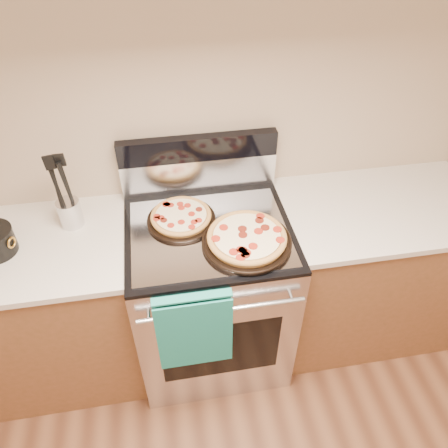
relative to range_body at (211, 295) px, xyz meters
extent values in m
plane|color=tan|center=(0.00, 0.35, 0.90)|extent=(4.00, 0.00, 4.00)
cube|color=#B7B7BC|center=(0.00, 0.00, 0.00)|extent=(0.76, 0.68, 0.90)
cube|color=black|center=(0.00, -0.34, 0.00)|extent=(0.56, 0.01, 0.40)
cube|color=black|center=(0.00, 0.00, 0.46)|extent=(0.76, 0.68, 0.02)
cube|color=silver|center=(0.00, 0.31, 0.56)|extent=(0.76, 0.06, 0.18)
cube|color=black|center=(0.00, 0.31, 0.71)|extent=(0.76, 0.06, 0.12)
cylinder|color=silver|center=(0.00, -0.38, 0.35)|extent=(0.70, 0.03, 0.03)
cube|color=gray|center=(0.00, -0.03, 0.47)|extent=(0.70, 0.55, 0.01)
cube|color=brown|center=(-0.88, 0.03, -0.01)|extent=(1.00, 0.62, 0.88)
cube|color=beige|center=(-0.88, 0.03, 0.45)|extent=(1.02, 0.64, 0.03)
cube|color=brown|center=(0.88, 0.03, -0.01)|extent=(1.00, 0.62, 0.88)
cube|color=beige|center=(0.88, 0.03, 0.45)|extent=(1.02, 0.64, 0.03)
cylinder|color=silver|center=(-0.61, 0.15, 0.53)|extent=(0.12, 0.12, 0.13)
camera|label=1|loc=(-0.18, -1.47, 1.80)|focal=35.00mm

